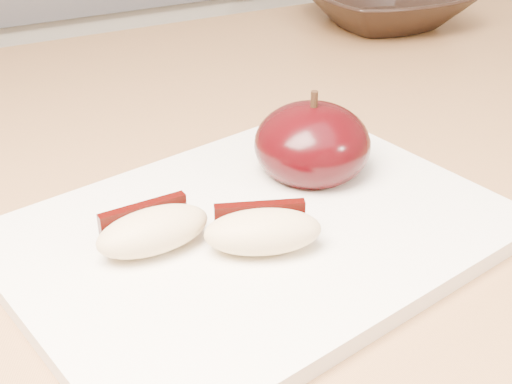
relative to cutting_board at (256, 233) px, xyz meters
name	(u,v)px	position (x,y,z in m)	size (l,w,h in m)	color
back_cabinet	(62,198)	(0.01, 0.84, -0.44)	(2.40, 0.62, 0.94)	silver
cutting_board	(256,233)	(0.00, 0.00, 0.00)	(0.31, 0.23, 0.01)	white
apple_half	(312,144)	(0.07, 0.05, 0.03)	(0.11, 0.11, 0.07)	black
apple_wedge_a	(152,230)	(-0.07, 0.01, 0.02)	(0.07, 0.04, 0.03)	#D9BD8A
apple_wedge_b	(262,230)	(-0.01, -0.02, 0.02)	(0.08, 0.06, 0.03)	#D9BD8A
bowl	(383,4)	(0.34, 0.35, 0.02)	(0.19, 0.19, 0.05)	black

